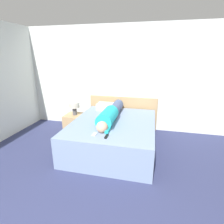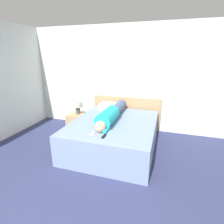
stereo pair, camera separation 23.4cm
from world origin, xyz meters
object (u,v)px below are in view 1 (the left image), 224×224
Objects in this scene: tv_remote at (106,136)px; cell_phone at (95,134)px; bed at (114,134)px; nightstand at (76,123)px; pillow_near_headboard at (107,107)px; person_lying at (111,114)px; table_lamp at (74,106)px.

tv_remote is 1.15× the size of cell_phone.
nightstand is (-1.11, 0.53, -0.06)m from bed.
person_lying is at bearing -70.17° from pillow_near_headboard.
nightstand is 1.23m from person_lying.
table_lamp is 2.45× the size of cell_phone.
bed is at bearing -25.67° from nightstand.
tv_remote reaches higher than nightstand.
pillow_near_headboard reaches higher than bed.
pillow_near_headboard is at bearing 95.90° from cell_phone.
nightstand is at bearing 154.33° from bed.
tv_remote is (0.04, -0.73, 0.30)m from bed.
person_lying is 0.81m from tv_remote.
person_lying reaches higher than cell_phone.
pillow_near_headboard is (-0.25, 0.70, -0.05)m from person_lying.
person_lying is 10.73× the size of tv_remote.
person_lying is at bearing 82.10° from cell_phone.
tv_remote is (0.12, -0.79, -0.12)m from person_lying.
cell_phone is at bearing -52.70° from table_lamp.
table_lamp is 1.71m from tv_remote.
bed is 15.42× the size of cell_phone.
nightstand is 0.30× the size of person_lying.
cell_phone is (-0.22, 0.05, -0.01)m from tv_remote.
person_lying is at bearing 140.84° from bed.
cell_phone is at bearing -52.70° from nightstand.
cell_phone reaches higher than nightstand.
person_lying is at bearing -24.46° from table_lamp.
pillow_near_headboard is at bearing 113.45° from bed.
person_lying reaches higher than nightstand.
pillow_near_headboard is 3.32× the size of tv_remote.
bed is 4.18× the size of nightstand.
table_lamp reaches higher than pillow_near_headboard.
pillow_near_headboard is (0.78, 0.23, -0.02)m from table_lamp.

